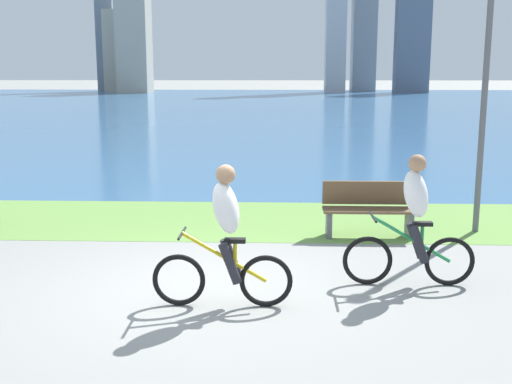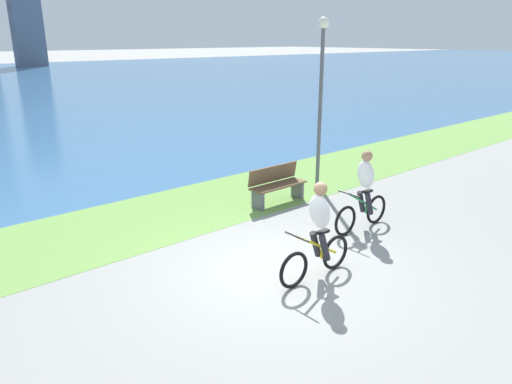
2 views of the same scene
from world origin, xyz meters
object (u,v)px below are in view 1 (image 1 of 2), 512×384
(cyclist_lead, at_px, (225,236))
(lamppost_tall, at_px, (487,64))
(bench_near_path, at_px, (369,209))
(cyclist_trailing, at_px, (413,221))

(cyclist_lead, height_order, lamppost_tall, lamppost_tall)
(cyclist_lead, xyz_separation_m, bench_near_path, (2.07, 3.19, -0.38))
(lamppost_tall, bearing_deg, bench_near_path, -168.82)
(cyclist_lead, distance_m, cyclist_trailing, 2.42)
(cyclist_trailing, height_order, lamppost_tall, lamppost_tall)
(lamppost_tall, bearing_deg, cyclist_trailing, -120.90)
(bench_near_path, bearing_deg, lamppost_tall, 11.18)
(cyclist_lead, xyz_separation_m, lamppost_tall, (3.92, 3.55, 1.94))
(cyclist_lead, bearing_deg, bench_near_path, 56.95)
(bench_near_path, bearing_deg, cyclist_trailing, -84.93)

